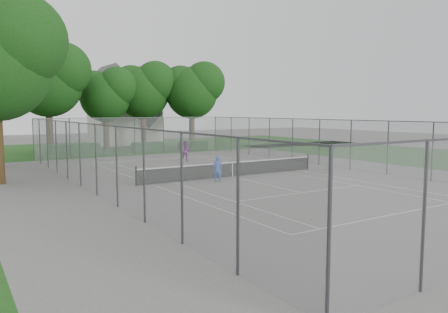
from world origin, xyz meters
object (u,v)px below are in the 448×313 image
tennis_net (232,169)px  house (125,113)px  girl_player (217,169)px  woman_player (186,151)px

tennis_net → house: size_ratio=1.33×
house → girl_player: (-5.48, -31.15, -3.11)m
girl_player → woman_player: size_ratio=0.90×
girl_player → tennis_net: bearing=-123.0°
tennis_net → woman_player: woman_player is taller
tennis_net → girl_player: (-1.85, -1.20, 0.26)m
house → tennis_net: bearing=-96.9°
house → woman_player: (-2.30, -20.98, -3.03)m
tennis_net → house: (3.63, 29.95, 3.38)m
tennis_net → girl_player: 2.22m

